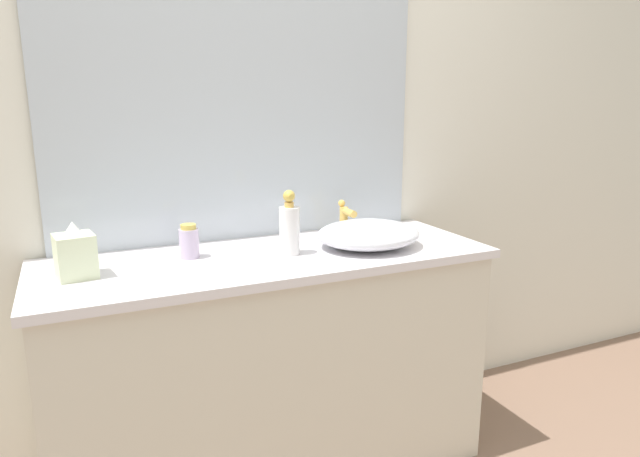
# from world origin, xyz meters

# --- Properties ---
(bathroom_wall_rear) EXTENTS (6.00, 0.06, 2.60)m
(bathroom_wall_rear) POSITION_xyz_m (0.00, 0.73, 1.30)
(bathroom_wall_rear) COLOR silver
(bathroom_wall_rear) RESTS_ON ground
(vanity_counter) EXTENTS (1.56, 0.56, 0.85)m
(vanity_counter) POSITION_xyz_m (0.04, 0.41, 0.42)
(vanity_counter) COLOR beige
(vanity_counter) RESTS_ON ground
(wall_mirror_panel) EXTENTS (1.42, 0.01, 1.16)m
(wall_mirror_panel) POSITION_xyz_m (0.04, 0.69, 1.43)
(wall_mirror_panel) COLOR #B2BCC6
(wall_mirror_panel) RESTS_ON vanity_counter
(sink_basin) EXTENTS (0.38, 0.34, 0.09)m
(sink_basin) POSITION_xyz_m (0.40, 0.36, 0.89)
(sink_basin) COLOR silver
(sink_basin) RESTS_ON vanity_counter
(faucet) EXTENTS (0.03, 0.12, 0.14)m
(faucet) POSITION_xyz_m (0.40, 0.55, 0.92)
(faucet) COLOR #DEB050
(faucet) RESTS_ON vanity_counter
(soap_dispenser) EXTENTS (0.07, 0.07, 0.23)m
(soap_dispenser) POSITION_xyz_m (0.10, 0.39, 0.94)
(soap_dispenser) COLOR white
(soap_dispenser) RESTS_ON vanity_counter
(lotion_bottle) EXTENTS (0.07, 0.07, 0.12)m
(lotion_bottle) POSITION_xyz_m (-0.23, 0.49, 0.90)
(lotion_bottle) COLOR #C2B0D1
(lotion_bottle) RESTS_ON vanity_counter
(tissue_box) EXTENTS (0.13, 0.13, 0.17)m
(tissue_box) POSITION_xyz_m (-0.58, 0.41, 0.92)
(tissue_box) COLOR beige
(tissue_box) RESTS_ON vanity_counter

